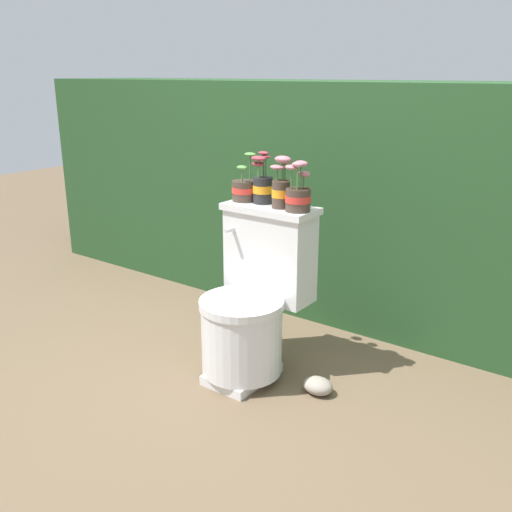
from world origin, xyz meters
The scene contains 8 objects.
ground_plane centered at (0.00, 0.00, 0.00)m, with size 12.00×12.00×0.00m, color brown.
hedge_backdrop centered at (0.00, 1.11, 0.66)m, with size 4.39×0.73×1.32m.
toilet centered at (0.08, 0.08, 0.35)m, with size 0.44×0.52×0.79m.
potted_plant_left centered at (-0.07, 0.23, 0.85)m, with size 0.12×0.13×0.22m.
potted_plant_midleft centered at (0.03, 0.24, 0.87)m, with size 0.09×0.10×0.24m.
potted_plant_middle centered at (0.15, 0.21, 0.88)m, with size 0.10×0.09×0.23m.
potted_plant_midright centered at (0.24, 0.20, 0.86)m, with size 0.11×0.11×0.22m.
garden_stone centered at (0.44, 0.09, 0.04)m, with size 0.14×0.11×0.08m.
Camera 1 is at (1.54, -1.88, 1.37)m, focal length 40.00 mm.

